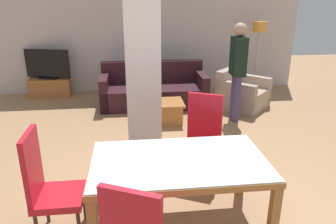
{
  "coord_description": "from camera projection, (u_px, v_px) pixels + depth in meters",
  "views": [
    {
      "loc": [
        -0.43,
        -2.77,
        2.27
      ],
      "look_at": [
        0.0,
        0.92,
        0.9
      ],
      "focal_mm": 35.0,
      "sensor_mm": 36.0,
      "label": 1
    }
  ],
  "objects": [
    {
      "name": "dining_chair_head_left",
      "position": [
        47.0,
        184.0,
        3.08
      ],
      "size": [
        0.46,
        0.46,
        1.1
      ],
      "rotation": [
        0.0,
        0.0,
        -1.57
      ],
      "color": "red",
      "rests_on": "ground_plane"
    },
    {
      "name": "tv_stand",
      "position": [
        50.0,
        87.0,
        7.52
      ],
      "size": [
        0.9,
        0.4,
        0.41
      ],
      "color": "#AF6834",
      "rests_on": "ground_plane"
    },
    {
      "name": "armchair",
      "position": [
        241.0,
        94.0,
        6.76
      ],
      "size": [
        1.22,
        1.23,
        0.78
      ],
      "rotation": [
        0.0,
        0.0,
        3.94
      ],
      "color": "tan",
      "rests_on": "ground_plane"
    },
    {
      "name": "bottle",
      "position": [
        154.0,
        95.0,
        6.01
      ],
      "size": [
        0.06,
        0.06,
        0.29
      ],
      "color": "#194C23",
      "rests_on": "coffee_table"
    },
    {
      "name": "standing_person",
      "position": [
        238.0,
        66.0,
        5.84
      ],
      "size": [
        0.23,
        0.39,
        1.77
      ],
      "rotation": [
        0.0,
        0.0,
        1.54
      ],
      "color": "#433A67",
      "rests_on": "ground_plane"
    },
    {
      "name": "back_wall",
      "position": [
        148.0,
        34.0,
        7.64
      ],
      "size": [
        7.2,
        0.09,
        2.7
      ],
      "color": "beige",
      "rests_on": "ground_plane"
    },
    {
      "name": "ground_plane",
      "position": [
        178.0,
        224.0,
        3.41
      ],
      "size": [
        18.0,
        18.0,
        0.0
      ],
      "primitive_type": "plane",
      "color": "#A37850"
    },
    {
      "name": "divider_pillar",
      "position": [
        143.0,
        63.0,
        4.48
      ],
      "size": [
        0.48,
        0.34,
        2.7
      ],
      "color": "beige",
      "rests_on": "ground_plane"
    },
    {
      "name": "dining_chair_far_right",
      "position": [
        202.0,
        137.0,
        4.07
      ],
      "size": [
        0.61,
        0.61,
        1.1
      ],
      "rotation": [
        0.0,
        0.0,
        2.69
      ],
      "color": "red",
      "rests_on": "ground_plane"
    },
    {
      "name": "coffee_table",
      "position": [
        164.0,
        112.0,
        6.02
      ],
      "size": [
        0.71,
        0.6,
        0.39
      ],
      "color": "#A76730",
      "rests_on": "ground_plane"
    },
    {
      "name": "sofa",
      "position": [
        154.0,
        91.0,
        6.93
      ],
      "size": [
        2.19,
        0.95,
        0.87
      ],
      "rotation": [
        0.0,
        0.0,
        3.14
      ],
      "color": "#32161E",
      "rests_on": "ground_plane"
    },
    {
      "name": "tv_screen",
      "position": [
        47.0,
        65.0,
        7.34
      ],
      "size": [
        1.0,
        0.3,
        0.66
      ],
      "rotation": [
        0.0,
        0.0,
        2.9
      ],
      "color": "black",
      "rests_on": "tv_stand"
    },
    {
      "name": "floor_lamp",
      "position": [
        259.0,
        33.0,
        7.43
      ],
      "size": [
        0.31,
        0.31,
        1.65
      ],
      "color": "#B7B7BC",
      "rests_on": "ground_plane"
    },
    {
      "name": "dining_table",
      "position": [
        179.0,
        173.0,
        3.2
      ],
      "size": [
        1.7,
        1.0,
        0.75
      ],
      "color": "#A26B36",
      "rests_on": "ground_plane"
    }
  ]
}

